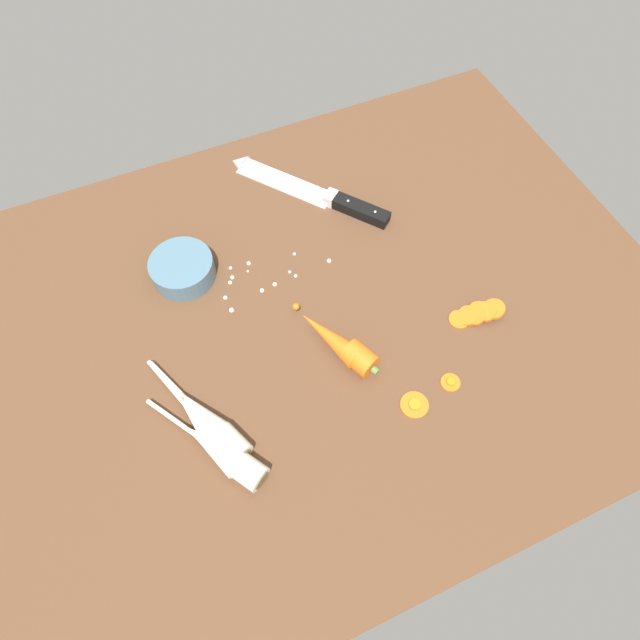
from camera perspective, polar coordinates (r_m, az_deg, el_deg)
The scene contains 11 objects.
ground_plane at distance 92.47cm, azimuth -0.50°, elevation -0.09°, with size 120.00×90.00×4.00cm, color brown.
chefs_knife at distance 107.04cm, azimuth -1.71°, elevation 13.72°, with size 23.97×29.47×4.18cm.
whole_carrot at distance 85.91cm, azimuth 2.20°, elevation -2.42°, with size 9.45×16.94×4.20cm.
parsnip_front at distance 82.33cm, azimuth -11.48°, elevation -10.68°, with size 10.51×21.12×4.00cm.
parsnip_mid_left at distance 82.06cm, azimuth -11.81°, elevation -11.39°, with size 9.80×22.74×4.00cm.
parsnip_mid_right at distance 80.67cm, azimuth -10.31°, elevation -13.66°, with size 13.67×19.67×4.00cm.
carrot_slice_stack at distance 93.47cm, azimuth 16.27°, elevation 0.65°, with size 9.29×4.78×3.12cm.
carrot_slice_stray_near at distance 84.71cm, azimuth 9.96°, elevation -8.80°, with size 4.40×4.40×0.70cm.
carrot_slice_stray_mid at distance 87.28cm, azimuth 13.65°, elevation -6.40°, with size 3.11×3.11×0.70cm.
prep_bowl at distance 96.27cm, azimuth -14.36°, elevation 5.33°, with size 11.00×11.00×4.00cm.
mince_crumbs at distance 94.73cm, azimuth -6.27°, elevation 4.34°, with size 20.30×9.06×0.86cm.
Camera 1 is at (-17.62, -42.06, 78.44)cm, focal length 30.23 mm.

